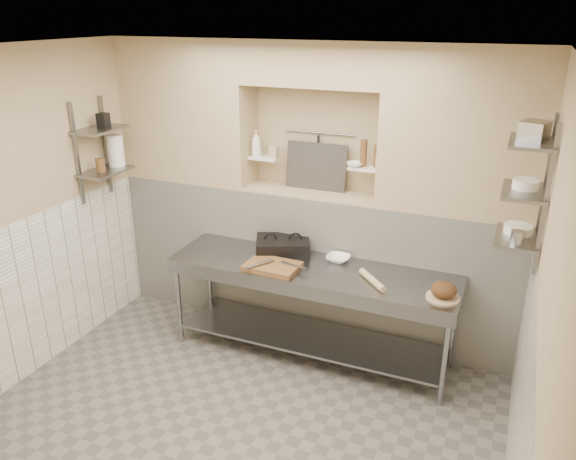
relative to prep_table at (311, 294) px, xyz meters
The scene contains 48 objects.
floor 1.39m from the prep_table, 100.16° to the right, with size 4.00×3.90×0.10m, color #655F59.
ceiling 2.51m from the prep_table, 100.16° to the right, with size 4.00×3.90×0.10m, color silver.
wall_left 2.66m from the prep_table, 152.39° to the right, with size 0.10×3.90×2.80m, color tan.
wall_right 2.31m from the prep_table, 32.77° to the right, with size 0.10×3.90×2.80m, color tan.
wall_back 1.13m from the prep_table, 104.56° to the left, with size 4.00×0.10×2.80m, color tan.
backwall_lower 0.61m from the prep_table, 110.52° to the left, with size 4.00×0.40×1.40m, color white.
alcove_sill 0.98m from the prep_table, 110.52° to the left, with size 1.30×0.40×0.02m, color tan.
backwall_pillar_left 2.19m from the prep_table, 159.76° to the left, with size 1.35×0.40×1.40m, color tan.
backwall_pillar_right 1.92m from the prep_table, 26.99° to the left, with size 1.35×0.40×1.40m, color tan.
backwall_header 2.05m from the prep_table, 110.52° to the left, with size 1.30×0.40×0.40m, color tan.
wainscot_left 2.50m from the prep_table, 151.75° to the right, with size 0.02×3.90×1.40m, color white.
wainscot_right 2.14m from the prep_table, 33.64° to the right, with size 0.02×3.90×1.40m, color white.
alcove_shelf_left 1.40m from the prep_table, 141.48° to the left, with size 0.28×0.16×0.03m, color white.
alcove_shelf_right 1.23m from the prep_table, 63.08° to the left, with size 0.28×0.16×0.03m, color white.
utensil_rail 1.52m from the prep_table, 106.06° to the left, with size 0.02×0.02×0.70m, color gray.
hanging_steel 1.36m from the prep_table, 106.49° to the left, with size 0.02×0.02×0.30m, color black.
splash_panel 1.22m from the prep_table, 107.65° to the left, with size 0.60×0.02×0.45m, color #383330.
shelf_rail_left_a 2.48m from the prep_table, behind, with size 0.03×0.03×0.95m, color slate.
shelf_rail_left_b 2.50m from the prep_table, behind, with size 0.03×0.03×0.95m, color slate.
wall_shelf_left_lower 2.27m from the prep_table, behind, with size 0.30×0.50×0.03m, color slate.
wall_shelf_left_upper 2.46m from the prep_table, behind, with size 0.30×0.50×0.03m, color slate.
shelf_rail_right_a 2.14m from the prep_table, ahead, with size 0.03×0.03×1.05m, color slate.
shelf_rail_right_b 2.16m from the prep_table, 10.70° to the right, with size 0.03×0.03×1.05m, color slate.
wall_shelf_right_lower 1.84m from the prep_table, ahead, with size 0.30×0.50×0.03m, color slate.
wall_shelf_right_mid 2.03m from the prep_table, ahead, with size 0.30×0.50×0.03m, color slate.
wall_shelf_right_upper 2.26m from the prep_table, ahead, with size 0.30×0.50×0.03m, color slate.
prep_table is the anchor object (origin of this frame).
panini_press 0.54m from the prep_table, 148.67° to the left, with size 0.60×0.53×0.13m.
cutting_board 0.44m from the prep_table, 156.25° to the right, with size 0.47×0.33×0.04m, color brown.
knife_blade 0.35m from the prep_table, 142.89° to the right, with size 0.25×0.03×0.01m, color gray.
tongs 0.56m from the prep_table, 152.29° to the right, with size 0.03×0.03×0.29m, color gray.
mixing_bowl 0.41m from the prep_table, 53.02° to the left, with size 0.21×0.21×0.05m, color white.
rolling_pin 0.64m from the prep_table, ahead, with size 0.06×0.06×0.37m, color tan.
bread_board 1.19m from the prep_table, ahead, with size 0.27×0.27×0.02m, color tan.
bread_loaf 1.21m from the prep_table, ahead, with size 0.20×0.20×0.12m, color #4C2D19.
bottle_soap 1.53m from the prep_table, 144.91° to the left, with size 0.09×0.10×0.25m, color white.
jar_alcove 1.40m from the prep_table, 136.98° to the left, with size 0.08×0.08×0.12m, color tan.
bowl_alcove 1.23m from the prep_table, 69.17° to the left, with size 0.14×0.14×0.04m, color white.
condiment_a 1.37m from the prep_table, 57.00° to the left, with size 0.06×0.06×0.20m, color brown.
condiment_b 1.35m from the prep_table, 65.08° to the left, with size 0.06×0.06×0.25m, color brown.
condiment_c 1.34m from the prep_table, 56.56° to the left, with size 0.07×0.07×0.12m, color white.
jug_left 2.34m from the prep_table, behind, with size 0.15×0.15×0.30m, color white.
jar_left 2.31m from the prep_table, behind, with size 0.09×0.09×0.13m, color brown.
box_left_upper 2.51m from the prep_table, behind, with size 0.09×0.09×0.13m, color black.
bowl_right 1.86m from the prep_table, ahead, with size 0.21×0.21×0.06m, color white.
canister_right 1.89m from the prep_table, 10.41° to the right, with size 0.10×0.10×0.10m, color gray.
bowl_right_mid 2.06m from the prep_table, ahead, with size 0.18×0.18×0.07m, color white.
basket_right 2.31m from the prep_table, ahead, with size 0.16×0.20×0.13m, color gray.
Camera 1 is at (1.76, -3.05, 3.04)m, focal length 35.00 mm.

